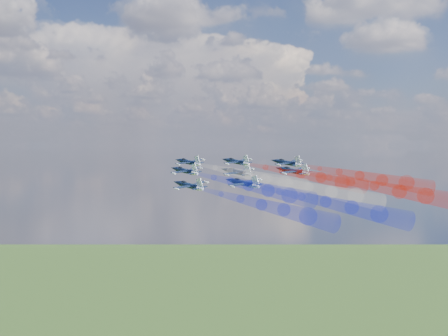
# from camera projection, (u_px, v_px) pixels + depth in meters

# --- Properties ---
(jet_lead) EXTENTS (15.43, 15.53, 5.80)m
(jet_lead) POSITION_uv_depth(u_px,v_px,m) (189.00, 162.00, 163.03)
(jet_lead) COLOR black
(trail_lead) EXTENTS (31.73, 29.07, 8.76)m
(trail_lead) POSITION_uv_depth(u_px,v_px,m) (247.00, 175.00, 144.98)
(trail_lead) COLOR silver
(jet_inner_left) EXTENTS (15.43, 15.53, 5.80)m
(jet_inner_left) POSITION_uv_depth(u_px,v_px,m) (185.00, 171.00, 150.63)
(jet_inner_left) COLOR black
(trail_inner_left) EXTENTS (31.73, 29.07, 8.76)m
(trail_inner_left) POSITION_uv_depth(u_px,v_px,m) (249.00, 186.00, 132.57)
(trail_inner_left) COLOR #1B27E8
(jet_inner_right) EXTENTS (15.43, 15.53, 5.80)m
(jet_inner_right) POSITION_uv_depth(u_px,v_px,m) (236.00, 162.00, 163.12)
(jet_inner_right) COLOR black
(trail_inner_right) EXTENTS (31.73, 29.07, 8.76)m
(trail_inner_right) POSITION_uv_depth(u_px,v_px,m) (301.00, 174.00, 145.07)
(trail_inner_right) COLOR red
(jet_outer_left) EXTENTS (15.43, 15.53, 5.80)m
(jet_outer_left) POSITION_uv_depth(u_px,v_px,m) (189.00, 186.00, 136.62)
(jet_outer_left) COLOR black
(trail_outer_left) EXTENTS (31.73, 29.07, 8.76)m
(trail_outer_left) POSITION_uv_depth(u_px,v_px,m) (261.00, 204.00, 118.56)
(trail_outer_left) COLOR #1B27E8
(jet_center_third) EXTENTS (15.43, 15.53, 5.80)m
(jet_center_third) POSITION_uv_depth(u_px,v_px,m) (237.00, 172.00, 148.41)
(jet_center_third) COLOR black
(trail_center_third) EXTENTS (31.73, 29.07, 8.76)m
(trail_center_third) POSITION_uv_depth(u_px,v_px,m) (309.00, 187.00, 130.35)
(trail_center_third) COLOR silver
(jet_outer_right) EXTENTS (15.43, 15.53, 5.80)m
(jet_outer_right) POSITION_uv_depth(u_px,v_px,m) (287.00, 163.00, 159.51)
(jet_outer_right) COLOR black
(trail_outer_right) EXTENTS (31.73, 29.07, 8.76)m
(trail_outer_right) POSITION_uv_depth(u_px,v_px,m) (360.00, 176.00, 141.45)
(trail_outer_right) COLOR red
(jet_rear_left) EXTENTS (15.43, 15.53, 5.80)m
(jet_rear_left) POSITION_uv_depth(u_px,v_px,m) (243.00, 183.00, 134.08)
(jet_rear_left) COLOR black
(trail_rear_left) EXTENTS (31.73, 29.07, 8.76)m
(trail_rear_left) POSITION_uv_depth(u_px,v_px,m) (325.00, 202.00, 116.02)
(trail_rear_left) COLOR #1B27E8
(jet_rear_right) EXTENTS (15.43, 15.53, 5.80)m
(jet_rear_right) POSITION_uv_depth(u_px,v_px,m) (293.00, 171.00, 146.87)
(jet_rear_right) COLOR black
(trail_rear_right) EXTENTS (31.73, 29.07, 8.76)m
(trail_rear_right) POSITION_uv_depth(u_px,v_px,m) (374.00, 186.00, 128.82)
(trail_rear_right) COLOR red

